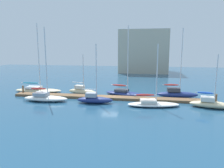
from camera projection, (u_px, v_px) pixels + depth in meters
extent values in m
plane|color=navy|center=(110.00, 99.00, 32.59)|extent=(120.00, 120.00, 0.00)
cube|color=brown|center=(110.00, 98.00, 32.56)|extent=(31.14, 1.83, 0.39)
cylinder|color=brown|center=(23.00, 90.00, 35.73)|extent=(0.28, 0.28, 1.48)
cylinder|color=brown|center=(216.00, 99.00, 29.19)|extent=(0.28, 0.28, 1.48)
ellipsoid|color=beige|center=(38.00, 90.00, 37.69)|extent=(8.59, 3.05, 0.59)
cube|color=silver|center=(34.00, 88.00, 37.70)|extent=(2.64, 1.95, 0.39)
cylinder|color=silver|center=(39.00, 57.00, 36.63)|extent=(0.15, 0.15, 11.38)
cylinder|color=silver|center=(31.00, 83.00, 37.62)|extent=(3.55, 0.32, 0.12)
ellipsoid|color=teal|center=(31.00, 83.00, 37.62)|extent=(3.21, 0.54, 0.28)
ellipsoid|color=white|center=(46.00, 98.00, 31.15)|extent=(6.73, 2.42, 0.79)
cube|color=#9EA3AD|center=(41.00, 94.00, 31.13)|extent=(2.05, 1.61, 0.52)
cylinder|color=silver|center=(46.00, 62.00, 30.20)|extent=(0.14, 0.14, 9.94)
cylinder|color=silver|center=(38.00, 89.00, 31.05)|extent=(2.80, 0.20, 0.11)
ellipsoid|color=#B72D28|center=(38.00, 89.00, 31.05)|extent=(2.53, 0.44, 0.28)
ellipsoid|color=beige|center=(82.00, 92.00, 35.73)|extent=(5.43, 2.48, 0.92)
cube|color=silver|center=(80.00, 87.00, 35.79)|extent=(1.75, 1.28, 0.60)
cylinder|color=silver|center=(83.00, 72.00, 35.06)|extent=(0.13, 0.13, 5.81)
cylinder|color=silver|center=(78.00, 82.00, 35.78)|extent=(2.18, 0.58, 0.11)
ellipsoid|color=navy|center=(95.00, 100.00, 30.01)|extent=(5.24, 2.04, 0.91)
cube|color=#9EA3AD|center=(91.00, 95.00, 29.93)|extent=(1.62, 1.28, 0.59)
cylinder|color=silver|center=(96.00, 71.00, 29.28)|extent=(0.13, 0.13, 7.44)
cylinder|color=silver|center=(89.00, 89.00, 29.83)|extent=(2.16, 0.26, 0.10)
ellipsoid|color=navy|center=(125.00, 93.00, 35.08)|extent=(7.37, 3.85, 0.58)
cube|color=#333842|center=(122.00, 90.00, 35.27)|extent=(2.43, 2.01, 0.38)
cylinder|color=silver|center=(128.00, 60.00, 33.98)|extent=(0.14, 0.14, 10.74)
cylinder|color=silver|center=(119.00, 85.00, 35.30)|extent=(2.90, 0.83, 0.11)
ellipsoid|color=#B72D28|center=(119.00, 85.00, 35.30)|extent=(2.67, 1.00, 0.28)
ellipsoid|color=white|center=(153.00, 104.00, 28.32)|extent=(7.20, 3.24, 0.56)
cube|color=silver|center=(148.00, 101.00, 28.26)|extent=(2.29, 1.86, 0.37)
cylinder|color=silver|center=(157.00, 74.00, 27.61)|extent=(0.14, 0.14, 7.76)
cylinder|color=silver|center=(145.00, 95.00, 28.13)|extent=(2.90, 0.55, 0.11)
ellipsoid|color=#B72D28|center=(145.00, 95.00, 28.13)|extent=(2.65, 0.75, 0.28)
ellipsoid|color=navy|center=(177.00, 95.00, 33.47)|extent=(6.52, 2.06, 0.93)
cube|color=#333842|center=(174.00, 90.00, 33.41)|extent=(1.99, 1.29, 0.60)
cylinder|color=silver|center=(181.00, 61.00, 32.52)|extent=(0.14, 0.14, 9.88)
cylinder|color=silver|center=(171.00, 85.00, 33.32)|extent=(2.70, 0.26, 0.11)
ellipsoid|color=#B72D28|center=(171.00, 85.00, 33.32)|extent=(2.45, 0.50, 0.28)
ellipsoid|color=beige|center=(212.00, 105.00, 27.58)|extent=(5.79, 2.83, 0.88)
cube|color=silver|center=(208.00, 99.00, 27.65)|extent=(1.87, 1.56, 0.57)
cylinder|color=silver|center=(216.00, 78.00, 26.89)|extent=(0.13, 0.13, 6.13)
cylinder|color=silver|center=(205.00, 93.00, 27.63)|extent=(2.31, 0.55, 0.11)
ellipsoid|color=blue|center=(205.00, 93.00, 27.63)|extent=(2.13, 0.75, 0.28)
sphere|color=red|center=(77.00, 89.00, 38.80)|extent=(0.52, 0.52, 0.52)
cube|color=#BCB299|center=(144.00, 51.00, 69.04)|extent=(15.23, 13.17, 13.40)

